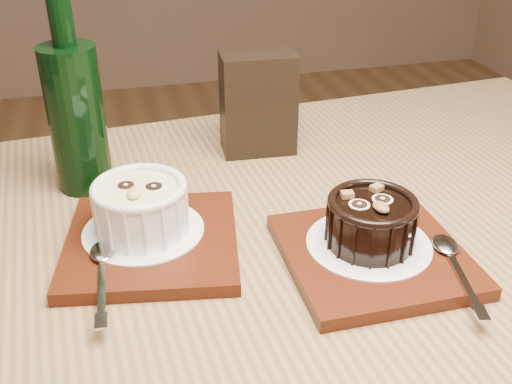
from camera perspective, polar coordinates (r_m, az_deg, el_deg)
table at (r=0.69m, az=2.77°, el=-12.20°), size 1.26×0.89×0.75m
tray_left at (r=0.65m, az=-9.88°, el=-4.74°), size 0.21×0.21×0.01m
doily_left at (r=0.66m, az=-10.66°, el=-3.61°), size 0.13×0.13×0.00m
ramekin_white at (r=0.64m, az=-10.92°, el=-1.23°), size 0.10×0.10×0.06m
spoon_left at (r=0.60m, az=-14.44°, el=-7.35°), size 0.03×0.14×0.01m
tray_right at (r=0.63m, az=11.10°, el=-5.90°), size 0.18×0.18×0.01m
doily_right at (r=0.64m, az=10.68°, el=-4.85°), size 0.13×0.13×0.00m
ramekin_dark at (r=0.62m, az=10.93°, el=-2.60°), size 0.09×0.09×0.06m
spoon_right at (r=0.62m, az=18.52°, el=-6.56°), size 0.06×0.14×0.01m
condiment_stand at (r=0.83m, az=0.20°, el=8.44°), size 0.10×0.07×0.14m
green_bottle at (r=0.75m, az=-16.78°, el=7.19°), size 0.07×0.07×0.25m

